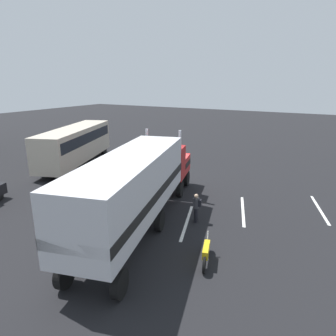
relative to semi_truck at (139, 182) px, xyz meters
The scene contains 8 objects.
ground_plane 7.44m from the semi_truck, 12.92° to the left, with size 120.00×120.00×0.00m, color black.
lane_stripe_near 3.60m from the semi_truck, 48.78° to the right, with size 4.40×0.16×0.01m, color silver.
lane_stripe_mid 6.79m from the semi_truck, 41.91° to the right, with size 4.40×0.16×0.01m, color silver.
lane_stripe_far 11.18m from the semi_truck, 48.99° to the right, with size 4.40×0.16×0.01m, color silver.
semi_truck is the anchor object (origin of this frame).
person_bystander 3.48m from the semi_truck, 49.91° to the right, with size 0.37×0.47×1.63m.
parked_bus 14.39m from the semi_truck, 58.13° to the left, with size 11.20×6.25×3.40m.
motorcycle 4.96m from the semi_truck, 107.76° to the right, with size 2.05×0.70×1.12m.
Camera 1 is at (-18.96, -10.00, 7.51)m, focal length 32.51 mm.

